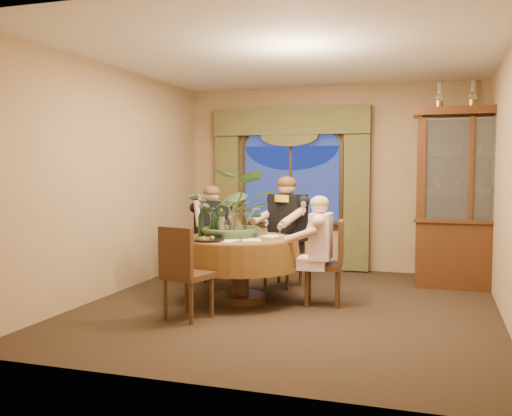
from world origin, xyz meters
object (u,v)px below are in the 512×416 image
(chair_back_right, at_px, (283,250))
(chair_back, at_px, (220,249))
(dining_table, at_px, (240,269))
(oil_lamp_right, at_px, (507,93))
(olive_bowl, at_px, (245,236))
(chair_right, at_px, (323,263))
(wine_bottle_4, at_px, (222,223))
(china_cabinet, at_px, (470,199))
(oil_lamp_left, at_px, (439,95))
(wine_bottle_0, at_px, (213,222))
(chair_front_left, at_px, (188,273))
(person_scarf, at_px, (288,233))
(oil_lamp_center, at_px, (472,94))
(stoneware_vase, at_px, (236,225))
(wine_bottle_3, at_px, (220,221))
(centerpiece_plant, at_px, (235,181))
(wine_bottle_1, at_px, (201,223))
(wine_bottle_2, at_px, (213,221))
(person_pink, at_px, (321,251))
(person_back, at_px, (212,236))

(chair_back_right, xyz_separation_m, chair_back, (-0.84, -0.11, 0.00))
(dining_table, xyz_separation_m, oil_lamp_right, (3.00, 1.60, 2.13))
(chair_back_right, distance_m, olive_bowl, 1.05)
(chair_right, height_order, wine_bottle_4, wine_bottle_4)
(chair_right, bearing_deg, dining_table, 90.00)
(china_cabinet, bearing_deg, oil_lamp_left, 180.00)
(wine_bottle_0, bearing_deg, oil_lamp_left, 32.23)
(china_cabinet, height_order, chair_front_left, china_cabinet)
(person_scarf, bearing_deg, oil_lamp_center, -137.81)
(person_scarf, relative_size, wine_bottle_0, 4.42)
(chair_back, distance_m, stoneware_vase, 0.91)
(chair_back, xyz_separation_m, stoneware_vase, (0.46, -0.67, 0.40))
(chair_back_right, distance_m, chair_back, 0.85)
(person_scarf, bearing_deg, wine_bottle_3, 66.72)
(olive_bowl, bearing_deg, chair_back, 126.06)
(centerpiece_plant, distance_m, wine_bottle_4, 0.52)
(oil_lamp_left, distance_m, wine_bottle_3, 3.29)
(chair_front_left, distance_m, wine_bottle_0, 1.02)
(wine_bottle_1, bearing_deg, dining_table, 10.75)
(oil_lamp_left, bearing_deg, chair_front_left, -134.06)
(chair_right, xyz_separation_m, wine_bottle_2, (-1.35, 0.02, 0.44))
(stoneware_vase, bearing_deg, chair_right, -2.13)
(chair_back, bearing_deg, chair_front_left, 66.29)
(oil_lamp_right, distance_m, wine_bottle_2, 4.02)
(oil_lamp_center, height_order, wine_bottle_1, oil_lamp_center)
(person_pink, distance_m, wine_bottle_1, 1.44)
(wine_bottle_0, relative_size, wine_bottle_2, 1.00)
(oil_lamp_center, relative_size, person_scarf, 0.23)
(wine_bottle_4, bearing_deg, olive_bowl, -12.19)
(chair_right, height_order, person_scarf, person_scarf)
(china_cabinet, distance_m, oil_lamp_right, 1.40)
(centerpiece_plant, distance_m, wine_bottle_3, 0.56)
(chair_right, bearing_deg, oil_lamp_left, -46.56)
(oil_lamp_right, xyz_separation_m, wine_bottle_0, (-3.33, -1.59, -1.59))
(oil_lamp_center, relative_size, wine_bottle_3, 1.03)
(stoneware_vase, height_order, wine_bottle_3, wine_bottle_3)
(china_cabinet, height_order, wine_bottle_3, china_cabinet)
(wine_bottle_3, xyz_separation_m, wine_bottle_4, (0.09, -0.18, 0.00))
(china_cabinet, distance_m, chair_back_right, 2.51)
(person_scarf, relative_size, wine_bottle_1, 4.42)
(chair_back, height_order, wine_bottle_3, wine_bottle_3)
(oil_lamp_right, relative_size, olive_bowl, 2.28)
(wine_bottle_0, relative_size, wine_bottle_4, 1.00)
(chair_front_left, xyz_separation_m, wine_bottle_3, (-0.08, 1.10, 0.44))
(person_back, relative_size, person_scarf, 0.91)
(dining_table, height_order, stoneware_vase, stoneware_vase)
(wine_bottle_1, xyz_separation_m, wine_bottle_3, (0.13, 0.28, 0.00))
(stoneware_vase, distance_m, centerpiece_plant, 0.54)
(oil_lamp_right, bearing_deg, wine_bottle_3, -156.95)
(chair_back, bearing_deg, person_pink, 118.47)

